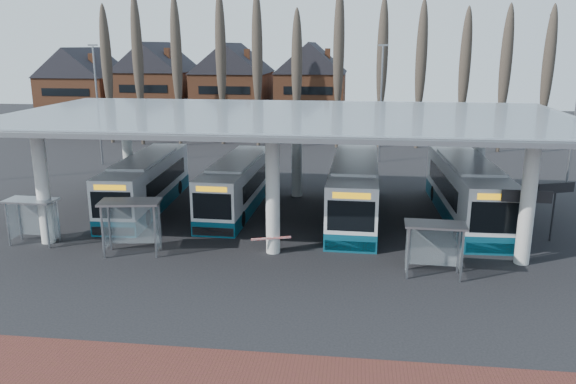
# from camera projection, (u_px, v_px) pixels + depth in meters

# --- Properties ---
(ground) EXTENTS (140.00, 140.00, 0.00)m
(ground) POSITION_uv_depth(u_px,v_px,m) (265.00, 271.00, 25.85)
(ground) COLOR black
(ground) RESTS_ON ground
(station_canopy) EXTENTS (32.00, 16.00, 6.34)m
(station_canopy) POSITION_uv_depth(u_px,v_px,m) (287.00, 125.00, 32.09)
(station_canopy) COLOR silver
(station_canopy) RESTS_ON ground
(poplar_row) EXTENTS (45.10, 1.10, 14.50)m
(poplar_row) POSITION_uv_depth(u_px,v_px,m) (318.00, 59.00, 55.30)
(poplar_row) COLOR #473D33
(poplar_row) RESTS_ON ground
(townhouse_row) EXTENTS (36.80, 10.30, 12.25)m
(townhouse_row) POSITION_uv_depth(u_px,v_px,m) (195.00, 80.00, 68.44)
(townhouse_row) COLOR brown
(townhouse_row) RESTS_ON ground
(lamp_post_a) EXTENTS (0.80, 0.16, 10.17)m
(lamp_post_a) POSITION_uv_depth(u_px,v_px,m) (98.00, 103.00, 47.74)
(lamp_post_a) COLOR slate
(lamp_post_a) RESTS_ON ground
(lamp_post_b) EXTENTS (0.80, 0.16, 10.17)m
(lamp_post_b) POSITION_uv_depth(u_px,v_px,m) (381.00, 102.00, 48.75)
(lamp_post_b) COLOR slate
(lamp_post_b) RESTS_ON ground
(lamp_post_c) EXTENTS (0.80, 0.16, 10.17)m
(lamp_post_c) POSITION_uv_depth(u_px,v_px,m) (576.00, 112.00, 41.34)
(lamp_post_c) COLOR slate
(lamp_post_c) RESTS_ON ground
(bus_0) EXTENTS (3.12, 11.89, 3.27)m
(bus_0) POSITION_uv_depth(u_px,v_px,m) (146.00, 184.00, 35.77)
(bus_0) COLOR silver
(bus_0) RESTS_ON ground
(bus_1) EXTENTS (2.75, 11.48, 3.17)m
(bus_1) POSITION_uv_depth(u_px,v_px,m) (237.00, 185.00, 35.53)
(bus_1) COLOR silver
(bus_1) RESTS_ON ground
(bus_2) EXTENTS (2.92, 12.59, 3.49)m
(bus_2) POSITION_uv_depth(u_px,v_px,m) (354.00, 190.00, 33.79)
(bus_2) COLOR silver
(bus_2) RESTS_ON ground
(bus_3) EXTENTS (3.15, 12.77, 3.52)m
(bus_3) POSITION_uv_depth(u_px,v_px,m) (466.00, 191.00, 33.57)
(bus_3) COLOR silver
(bus_3) RESTS_ON ground
(shelter_0) EXTENTS (2.63, 1.37, 2.40)m
(shelter_0) POSITION_uv_depth(u_px,v_px,m) (33.00, 211.00, 29.16)
(shelter_0) COLOR gray
(shelter_0) RESTS_ON ground
(shelter_1) EXTENTS (3.13, 1.90, 2.73)m
(shelter_1) POSITION_uv_depth(u_px,v_px,m) (132.00, 215.00, 27.71)
(shelter_1) COLOR gray
(shelter_1) RESTS_ON ground
(shelter_2) EXTENTS (2.72, 1.43, 2.48)m
(shelter_2) POSITION_uv_depth(u_px,v_px,m) (434.00, 237.00, 25.02)
(shelter_2) COLOR gray
(shelter_2) RESTS_ON ground
(info_sign_0) EXTENTS (2.31, 0.18, 3.44)m
(info_sign_0) POSITION_uv_depth(u_px,v_px,m) (526.00, 202.00, 26.65)
(info_sign_0) COLOR black
(info_sign_0) RESTS_ON ground
(info_sign_1) EXTENTS (2.04, 0.86, 3.18)m
(info_sign_1) POSITION_uv_depth(u_px,v_px,m) (556.00, 192.00, 29.18)
(info_sign_1) COLOR black
(info_sign_1) RESTS_ON ground
(barrier) EXTENTS (1.92, 0.84, 1.00)m
(barrier) POSITION_uv_depth(u_px,v_px,m) (271.00, 239.00, 27.82)
(barrier) COLOR black
(barrier) RESTS_ON ground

